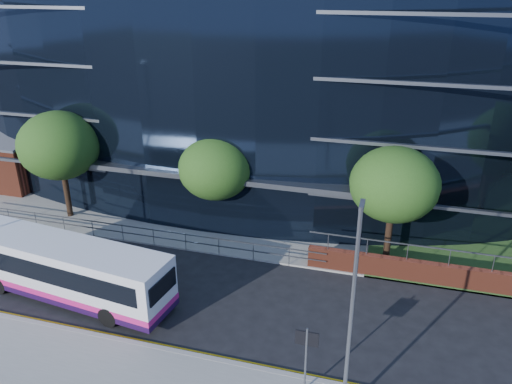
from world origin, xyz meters
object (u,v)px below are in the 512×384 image
(brick_pavilion, at_px, (0,155))
(city_bus, at_px, (69,270))
(streetlight_east, at_px, (352,311))
(tree_far_c, at_px, (394,185))
(tree_far_a, at_px, (59,146))
(street_sign, at_px, (306,346))
(tree_far_b, at_px, (215,168))

(brick_pavilion, xyz_separation_m, city_bus, (14.53, -12.21, -0.40))
(streetlight_east, bearing_deg, tree_far_c, 84.89)
(city_bus, bearing_deg, streetlight_east, -7.51)
(tree_far_a, bearing_deg, street_sign, -31.17)
(brick_pavilion, distance_m, city_bus, 18.98)
(street_sign, relative_size, streetlight_east, 0.35)
(city_bus, bearing_deg, brick_pavilion, 146.87)
(tree_far_b, height_order, streetlight_east, streetlight_east)
(street_sign, bearing_deg, tree_far_b, 124.08)
(tree_far_b, distance_m, city_bus, 9.72)
(tree_far_b, bearing_deg, tree_far_a, -177.14)
(streetlight_east, bearing_deg, tree_far_b, 127.63)
(tree_far_b, relative_size, streetlight_east, 0.76)
(tree_far_a, bearing_deg, brick_pavilion, 153.45)
(brick_pavilion, height_order, tree_far_c, tree_far_c)
(tree_far_b, xyz_separation_m, tree_far_c, (10.00, -0.50, 0.33))
(tree_far_a, relative_size, tree_far_c, 1.07)
(tree_far_a, xyz_separation_m, city_bus, (5.53, -7.71, -3.32))
(street_sign, relative_size, tree_far_b, 0.46)
(tree_far_a, relative_size, tree_far_b, 1.15)
(brick_pavilion, distance_m, tree_far_b, 19.55)
(street_sign, bearing_deg, brick_pavilion, 150.35)
(street_sign, xyz_separation_m, tree_far_c, (2.50, 10.59, 2.39))
(brick_pavilion, relative_size, tree_far_a, 1.23)
(tree_far_c, xyz_separation_m, streetlight_east, (-1.00, -11.17, -0.10))
(tree_far_c, bearing_deg, tree_far_b, 177.14)
(brick_pavilion, distance_m, tree_far_a, 10.48)
(brick_pavilion, xyz_separation_m, streetlight_east, (28.00, -15.67, 2.50))
(street_sign, height_order, city_bus, street_sign)
(tree_far_a, distance_m, tree_far_c, 20.00)
(tree_far_b, bearing_deg, tree_far_c, -2.86)
(tree_far_c, relative_size, streetlight_east, 0.81)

